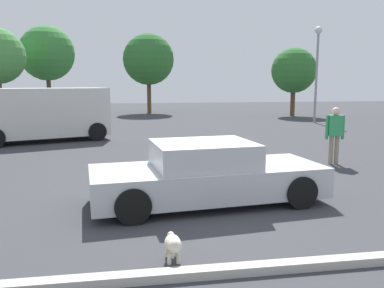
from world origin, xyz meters
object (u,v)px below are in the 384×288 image
object	(u,v)px
sedan_foreground	(207,175)
dog	(173,244)
light_post_near	(317,57)
van_white	(44,113)
pedestrian	(335,130)

from	to	relation	value
sedan_foreground	dog	distance (m)	2.75
sedan_foreground	dog	size ratio (longest dim) A/B	7.92
light_post_near	dog	bearing A→B (deg)	-121.53
sedan_foreground	van_white	distance (m)	10.71
light_post_near	sedan_foreground	bearing A→B (deg)	-123.14
dog	van_white	xyz separation A→B (m)	(-4.00, 12.02, 0.94)
sedan_foreground	pedestrian	bearing A→B (deg)	28.80
sedan_foreground	light_post_near	bearing A→B (deg)	50.68
sedan_foreground	van_white	world-z (taller)	van_white
light_post_near	van_white	bearing A→B (deg)	-159.87
dog	sedan_foreground	bearing A→B (deg)	158.27
van_white	light_post_near	bearing A→B (deg)	-179.78
dog	light_post_near	size ratio (longest dim) A/B	0.11
pedestrian	light_post_near	size ratio (longest dim) A/B	0.30
light_post_near	pedestrian	bearing A→B (deg)	-113.92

